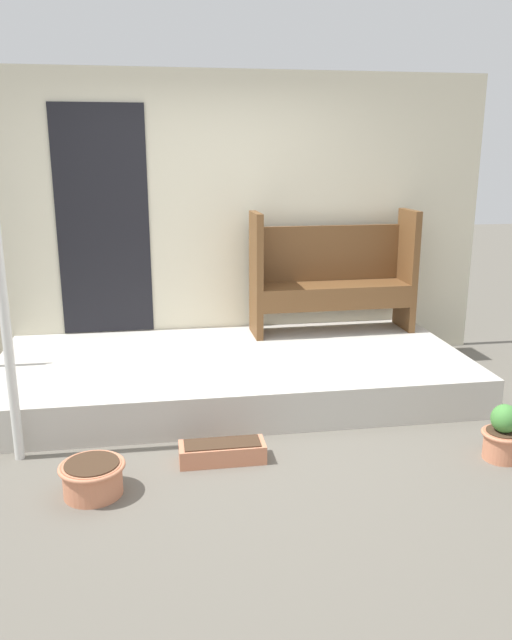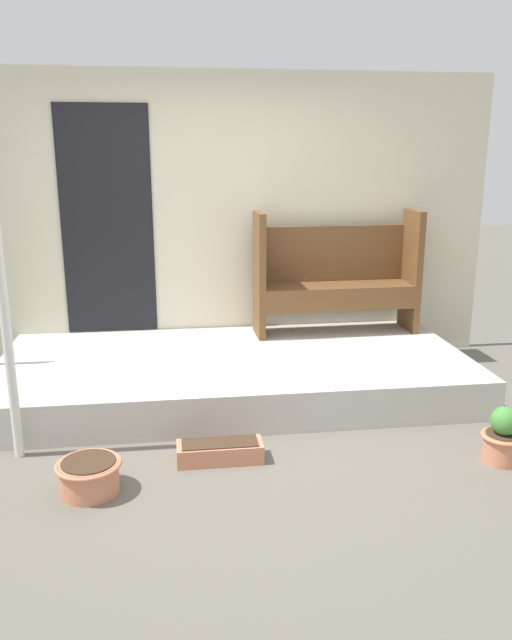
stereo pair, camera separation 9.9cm
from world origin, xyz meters
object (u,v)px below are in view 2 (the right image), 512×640
at_px(support_post, 2,291).
at_px(flower_pot_left, 89,475).
at_px(planter_box_rect, 220,451).
at_px(flower_pot_middle, 503,438).
at_px(bench, 335,272).

bearing_deg(support_post, flower_pot_left, -45.68).
bearing_deg(planter_box_rect, flower_pot_left, -160.24).
height_order(support_post, flower_pot_left, support_post).
height_order(support_post, flower_pot_middle, support_post).
bearing_deg(support_post, bench, 32.25).
bearing_deg(flower_pot_left, bench, 46.57).
distance_m(flower_pot_left, planter_box_rect, 0.82).
relative_size(support_post, flower_pot_middle, 5.90).
bearing_deg(flower_pot_middle, flower_pot_left, -179.37).
distance_m(flower_pot_left, flower_pot_middle, 2.55).
relative_size(bench, flower_pot_left, 3.90).
height_order(flower_pot_middle, planter_box_rect, flower_pot_middle).
distance_m(support_post, bench, 2.96).
relative_size(bench, flower_pot_middle, 4.00).
height_order(bench, planter_box_rect, bench).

